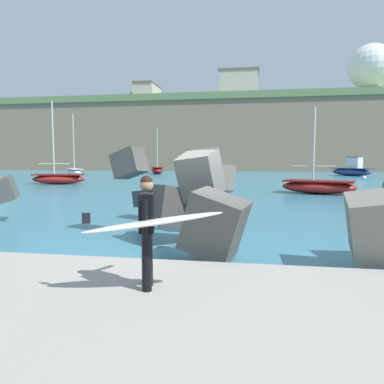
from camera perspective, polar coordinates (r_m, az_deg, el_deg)
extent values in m
plane|color=teal|center=(9.22, -0.16, -8.99)|extent=(400.00, 400.00, 0.00)
cube|color=#9E998E|center=(5.47, -7.50, -17.95)|extent=(48.00, 4.40, 0.24)
cube|color=#3D3A38|center=(13.79, -7.08, -0.91)|extent=(1.13, 1.09, 0.72)
cube|color=slate|center=(10.94, 4.11, 2.16)|extent=(1.09, 1.06, 0.96)
cube|color=slate|center=(8.18, 27.33, -4.61)|extent=(1.47, 1.43, 1.55)
cube|color=#4C4944|center=(11.05, -9.75, 4.46)|extent=(1.18, 0.98, 1.02)
cube|color=#4C4944|center=(8.11, 3.60, -5.08)|extent=(1.66, 1.40, 1.63)
cube|color=#3D3A38|center=(9.71, -3.90, -2.20)|extent=(1.38, 1.43, 1.21)
cube|color=#605B56|center=(9.57, 1.39, 2.64)|extent=(1.28, 1.43, 1.51)
cylinder|color=black|center=(5.95, -6.89, -10.20)|extent=(0.15, 0.15, 0.90)
cylinder|color=black|center=(5.72, -7.10, -10.85)|extent=(0.15, 0.15, 0.90)
cube|color=black|center=(5.68, -7.08, -3.22)|extent=(0.29, 0.42, 0.60)
sphere|color=#A87A5B|center=(5.63, -7.13, 1.11)|extent=(0.21, 0.21, 0.21)
sphere|color=black|center=(5.63, -7.14, 1.62)|extent=(0.19, 0.19, 0.19)
cylinder|color=black|center=(6.03, -6.29, -1.56)|extent=(0.19, 0.53, 0.41)
cylinder|color=black|center=(5.44, -7.31, -4.03)|extent=(0.09, 0.09, 0.56)
ellipsoid|color=white|center=(5.37, -6.31, -4.78)|extent=(2.12, 0.76, 0.37)
cube|color=black|center=(5.52, -16.23, -3.96)|extent=(0.12, 0.04, 0.16)
ellipsoid|color=maroon|center=(53.21, -5.47, 3.39)|extent=(3.06, 4.60, 1.00)
cube|color=maroon|center=(53.19, -5.47, 3.88)|extent=(2.81, 4.23, 0.10)
cylinder|color=silver|center=(52.88, -5.46, 6.89)|extent=(0.12, 0.12, 5.49)
cylinder|color=silver|center=(52.86, -5.45, 4.89)|extent=(0.99, 2.44, 0.08)
ellipsoid|color=navy|center=(51.20, 23.63, 2.89)|extent=(5.02, 5.33, 0.99)
cube|color=navy|center=(51.19, 23.65, 3.39)|extent=(4.62, 4.90, 0.10)
cube|color=silver|center=(50.95, 24.06, 4.17)|extent=(1.92, 1.96, 1.35)
cube|color=#334C5B|center=(50.94, 24.09, 5.00)|extent=(1.73, 1.77, 0.12)
ellipsoid|color=maroon|center=(24.74, 19.14, 0.74)|extent=(4.97, 3.24, 0.85)
cube|color=maroon|center=(24.72, 19.17, 1.63)|extent=(4.57, 2.99, 0.10)
cylinder|color=silver|center=(24.74, 18.54, 7.15)|extent=(0.12, 0.12, 4.67)
cylinder|color=silver|center=(24.73, 18.44, 3.83)|extent=(2.65, 0.91, 0.08)
ellipsoid|color=maroon|center=(34.05, -20.17, 1.90)|extent=(4.82, 2.09, 0.87)
cube|color=maroon|center=(34.03, -20.19, 2.57)|extent=(4.44, 1.93, 0.10)
cylinder|color=silver|center=(34.18, -20.91, 7.92)|extent=(0.12, 0.12, 6.32)
cylinder|color=silver|center=(34.14, -20.78, 4.13)|extent=(2.79, 0.43, 0.08)
ellipsoid|color=white|center=(50.47, -18.00, 2.99)|extent=(4.60, 5.20, 0.89)
cube|color=#ACACAC|center=(50.45, -18.01, 3.45)|extent=(4.24, 4.79, 0.10)
cylinder|color=silver|center=(50.09, -18.04, 7.53)|extent=(0.12, 0.12, 7.07)
cylinder|color=silver|center=(50.04, -17.96, 4.51)|extent=(2.05, 2.55, 0.08)
sphere|color=silver|center=(42.11, 25.33, 2.01)|extent=(0.44, 0.44, 0.44)
cube|color=#847056|center=(80.03, 3.75, 8.12)|extent=(100.79, 32.34, 12.38)
cube|color=#667F4C|center=(80.65, 3.78, 12.95)|extent=(102.81, 32.99, 1.20)
cylinder|color=silver|center=(81.42, 26.05, 13.52)|extent=(4.54, 4.54, 2.08)
sphere|color=white|center=(82.40, 26.21, 17.19)|extent=(8.60, 8.60, 8.60)
cube|color=silver|center=(92.19, -6.80, 13.57)|extent=(6.66, 7.03, 3.92)
cube|color=#66564C|center=(92.52, -6.81, 14.86)|extent=(6.99, 7.38, 0.30)
cube|color=#B2ADA3|center=(83.62, -6.99, 14.63)|extent=(4.25, 7.89, 4.52)
cube|color=#66564C|center=(84.04, -7.01, 16.25)|extent=(4.47, 8.28, 0.30)
cube|color=#B2ADA3|center=(79.28, 7.37, 15.74)|extent=(7.69, 7.39, 6.15)
cube|color=#66564C|center=(79.92, 7.40, 18.01)|extent=(8.07, 7.76, 0.30)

